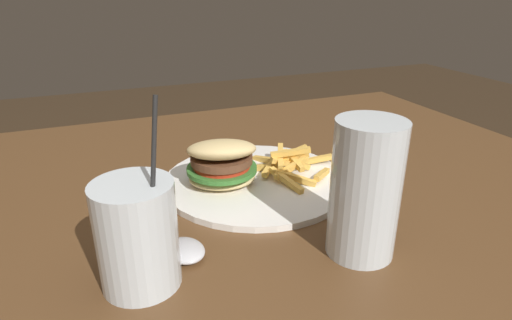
# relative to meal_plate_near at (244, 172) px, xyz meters

# --- Properties ---
(dining_table) EXTENTS (1.21, 1.15, 0.71)m
(dining_table) POSITION_rel_meal_plate_near_xyz_m (-0.01, 0.13, -0.13)
(dining_table) COLOR brown
(dining_table) RESTS_ON ground_plane
(meal_plate_near) EXTENTS (0.30, 0.30, 0.10)m
(meal_plate_near) POSITION_rel_meal_plate_near_xyz_m (0.00, 0.00, 0.00)
(meal_plate_near) COLOR white
(meal_plate_near) RESTS_ON dining_table
(beer_glass) EXTENTS (0.08, 0.08, 0.17)m
(beer_glass) POSITION_rel_meal_plate_near_xyz_m (-0.07, 0.22, 0.06)
(beer_glass) COLOR silver
(beer_glass) RESTS_ON dining_table
(juice_glass) EXTENTS (0.09, 0.09, 0.21)m
(juice_glass) POSITION_rel_meal_plate_near_xyz_m (0.19, 0.18, 0.03)
(juice_glass) COLOR silver
(juice_glass) RESTS_ON dining_table
(spoon) EXTENTS (0.07, 0.19, 0.02)m
(spoon) POSITION_rel_meal_plate_near_xyz_m (0.14, 0.15, -0.02)
(spoon) COLOR silver
(spoon) RESTS_ON dining_table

